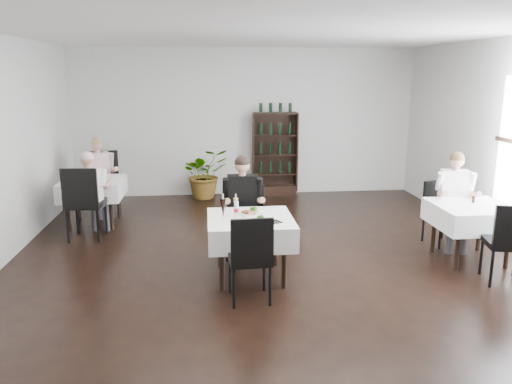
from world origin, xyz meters
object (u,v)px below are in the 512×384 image
wine_shelf (275,155)px  main_table (250,229)px  diner_main (243,200)px  potted_tree (205,173)px

wine_shelf → main_table: 4.41m
diner_main → wine_shelf: bearing=75.5°
wine_shelf → potted_tree: bearing=-175.5°
wine_shelf → potted_tree: wine_shelf is taller
wine_shelf → diner_main: 3.74m
wine_shelf → diner_main: bearing=-104.5°
main_table → diner_main: diner_main is taller
wine_shelf → potted_tree: size_ratio=1.71×
main_table → potted_tree: potted_tree is taller
wine_shelf → diner_main: (-0.94, -3.62, -0.03)m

